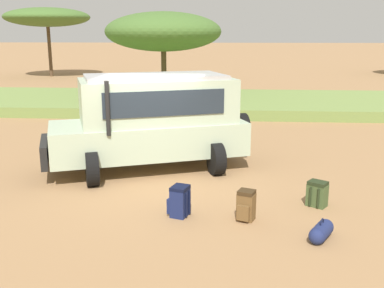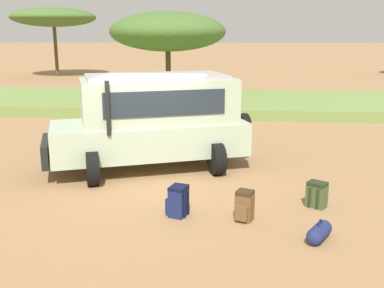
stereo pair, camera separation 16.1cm
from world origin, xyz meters
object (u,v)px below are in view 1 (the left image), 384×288
object	(u,v)px
backpack_cluster_center	(179,201)
duffel_bag_low_black_case	(321,231)
backpack_beside_front_wheel	(246,206)
acacia_tree_far_left	(47,17)
acacia_tree_left_mid	(163,32)
backpack_near_rear_wheel	(317,194)
safari_vehicle	(152,120)

from	to	relation	value
backpack_cluster_center	duffel_bag_low_black_case	bearing A→B (deg)	-18.43
backpack_beside_front_wheel	acacia_tree_far_left	size ratio (longest dim) A/B	0.09
acacia_tree_far_left	acacia_tree_left_mid	xyz separation A→B (m)	(10.97, -12.13, -1.15)
backpack_cluster_center	backpack_beside_front_wheel	bearing A→B (deg)	-5.07
backpack_beside_front_wheel	backpack_near_rear_wheel	distance (m)	1.70
backpack_near_rear_wheel	duffel_bag_low_black_case	world-z (taller)	backpack_near_rear_wheel
acacia_tree_far_left	acacia_tree_left_mid	world-z (taller)	acacia_tree_far_left
backpack_cluster_center	acacia_tree_far_left	size ratio (longest dim) A/B	0.09
safari_vehicle	backpack_near_rear_wheel	xyz separation A→B (m)	(3.77, -2.39, -1.04)
backpack_near_rear_wheel	acacia_tree_far_left	world-z (taller)	acacia_tree_far_left
backpack_cluster_center	backpack_near_rear_wheel	bearing A→B (deg)	14.43
backpack_near_rear_wheel	acacia_tree_far_left	distance (m)	32.11
backpack_cluster_center	acacia_tree_far_left	bearing A→B (deg)	115.51
backpack_near_rear_wheel	duffel_bag_low_black_case	size ratio (longest dim) A/B	0.78
acacia_tree_left_mid	backpack_beside_front_wheel	bearing A→B (deg)	-77.00
duffel_bag_low_black_case	backpack_near_rear_wheel	bearing A→B (deg)	81.62
safari_vehicle	acacia_tree_far_left	world-z (taller)	acacia_tree_far_left
safari_vehicle	backpack_near_rear_wheel	size ratio (longest dim) A/B	10.21
safari_vehicle	acacia_tree_far_left	xyz separation A→B (m)	(-12.40, 25.00, 3.38)
safari_vehicle	backpack_beside_front_wheel	size ratio (longest dim) A/B	9.25
backpack_near_rear_wheel	acacia_tree_left_mid	xyz separation A→B (m)	(-5.20, 15.26, 3.27)
duffel_bag_low_black_case	acacia_tree_left_mid	world-z (taller)	acacia_tree_left_mid
duffel_bag_low_black_case	acacia_tree_far_left	distance (m)	33.36
backpack_beside_front_wheel	duffel_bag_low_black_case	distance (m)	1.46
backpack_beside_front_wheel	duffel_bag_low_black_case	size ratio (longest dim) A/B	0.86
acacia_tree_far_left	safari_vehicle	bearing A→B (deg)	-63.62
safari_vehicle	acacia_tree_left_mid	xyz separation A→B (m)	(-1.43, 12.87, 2.23)
backpack_near_rear_wheel	acacia_tree_left_mid	world-z (taller)	acacia_tree_left_mid
safari_vehicle	backpack_cluster_center	bearing A→B (deg)	-71.97
backpack_beside_front_wheel	backpack_cluster_center	xyz separation A→B (m)	(-1.27, 0.11, 0.01)
backpack_beside_front_wheel	acacia_tree_far_left	world-z (taller)	acacia_tree_far_left
duffel_bag_low_black_case	safari_vehicle	bearing A→B (deg)	131.93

